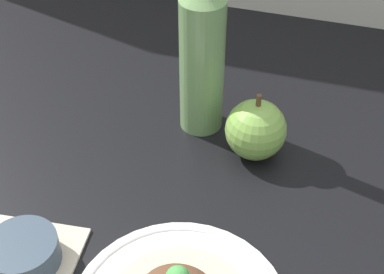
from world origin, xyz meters
TOP-DOWN VIEW (x-y plane):
  - ground_plane at (0.00, 0.00)cm, footprint 180.00×110.00cm
  - cider_bottle at (-1.87, 15.82)cm, footprint 6.15×6.15cm
  - apple at (6.87, 11.84)cm, footprint 8.27×8.27cm
  - dipping_bowl at (-13.54, -13.70)cm, footprint 7.96×7.96cm

SIDE VIEW (x-z plane):
  - ground_plane at x=0.00cm, z-range -4.00..0.00cm
  - dipping_bowl at x=-13.54cm, z-range 0.00..3.61cm
  - apple at x=6.87cm, z-range -0.78..9.07cm
  - cider_bottle at x=-1.87cm, z-range -3.37..27.84cm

